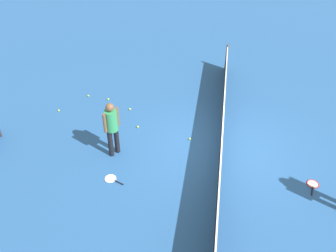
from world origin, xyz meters
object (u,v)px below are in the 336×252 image
tennis_racket_far_player (313,185)px  tennis_ball_by_net (108,99)px  tennis_ball_near_player (88,96)px  tennis_ball_midcourt (138,127)px  player_near_side (112,125)px  tennis_ball_stray_left (190,139)px  tennis_racket_near_player (111,179)px  tennis_ball_stray_right (130,109)px  tennis_ball_baseline (59,110)px

tennis_racket_far_player → tennis_ball_by_net: bearing=-116.1°
tennis_ball_near_player → tennis_ball_midcourt: (1.54, 2.15, 0.00)m
player_near_side → tennis_ball_stray_left: (-0.95, 2.06, -0.98)m
tennis_racket_near_player → tennis_racket_far_player: size_ratio=1.00×
tennis_racket_near_player → tennis_ball_stray_left: tennis_ball_stray_left is taller
tennis_racket_far_player → tennis_ball_near_player: tennis_ball_near_player is taller
tennis_ball_near_player → tennis_ball_stray_right: bearing=70.1°
tennis_ball_midcourt → tennis_ball_stray_left: same height
tennis_ball_near_player → tennis_ball_by_net: (0.12, 0.77, 0.00)m
tennis_ball_midcourt → tennis_ball_baseline: 2.86m
tennis_racket_far_player → tennis_ball_stray_left: (-1.38, -3.37, 0.02)m
tennis_ball_by_net → tennis_ball_stray_left: size_ratio=1.00×
player_near_side → tennis_ball_stray_right: bearing=-177.4°
tennis_racket_far_player → tennis_ball_stray_right: size_ratio=9.18×
tennis_ball_midcourt → tennis_ball_stray_right: same height
tennis_ball_near_player → tennis_ball_midcourt: size_ratio=1.00×
tennis_ball_by_net → tennis_ball_baseline: (0.94, -1.44, 0.00)m
player_near_side → tennis_ball_by_net: player_near_side is taller
tennis_racket_far_player → tennis_ball_by_net: size_ratio=9.18×
player_near_side → tennis_ball_stray_right: (-2.24, -0.10, -0.98)m
tennis_racket_near_player → tennis_racket_far_player: bearing=96.6°
tennis_racket_near_player → tennis_ball_by_net: bearing=-162.5°
tennis_racket_near_player → tennis_ball_by_net: (-3.76, -1.19, 0.02)m
tennis_ball_midcourt → tennis_ball_near_player: bearing=-125.6°
tennis_racket_far_player → tennis_ball_near_player: size_ratio=9.18×
tennis_ball_baseline → tennis_racket_far_player: bearing=74.3°
tennis_ball_baseline → tennis_ball_stray_right: same height
tennis_racket_near_player → tennis_ball_near_player: size_ratio=9.14×
player_near_side → tennis_ball_near_player: 3.48m
tennis_racket_near_player → tennis_ball_near_player: (-3.88, -1.96, 0.02)m
tennis_ball_stray_left → tennis_ball_stray_right: 2.52m
tennis_ball_near_player → tennis_ball_stray_right: 1.77m
tennis_ball_stray_right → tennis_ball_stray_left: bearing=59.3°
tennis_racket_near_player → tennis_ball_baseline: tennis_ball_baseline is taller
player_near_side → tennis_ball_by_net: size_ratio=25.76×
player_near_side → tennis_ball_by_net: bearing=-159.9°
tennis_ball_stray_left → tennis_ball_by_net: bearing=-120.1°
tennis_racket_far_player → tennis_ball_near_player: bearing=-114.4°
tennis_ball_midcourt → tennis_ball_baseline: same height
tennis_ball_stray_left → tennis_racket_far_player: bearing=67.7°
player_near_side → tennis_ball_by_net: 3.06m
tennis_ball_midcourt → tennis_ball_stray_right: size_ratio=1.00×
tennis_ball_by_net → tennis_ball_stray_right: same height
tennis_ball_stray_left → tennis_ball_stray_right: bearing=-120.7°
tennis_ball_midcourt → tennis_ball_stray_left: bearing=78.2°
tennis_ball_by_net → tennis_ball_midcourt: 1.98m
player_near_side → tennis_ball_stray_left: bearing=114.7°
tennis_ball_stray_right → player_near_side: bearing=2.6°
tennis_ball_by_net → tennis_ball_midcourt: bearing=44.2°
tennis_ball_by_net → tennis_ball_stray_left: same height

